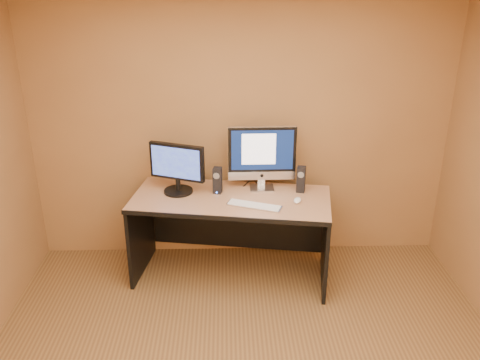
# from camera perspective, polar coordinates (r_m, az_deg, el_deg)

# --- Properties ---
(walls) EXTENTS (4.00, 4.00, 2.60)m
(walls) POSITION_cam_1_polar(r_m,az_deg,el_deg) (3.00, 1.31, -5.59)
(walls) COLOR olive
(walls) RESTS_ON ground
(desk) EXTENTS (1.87, 1.04, 0.82)m
(desk) POSITION_cam_1_polar(r_m,az_deg,el_deg) (4.74, -1.00, -6.48)
(desk) COLOR tan
(desk) RESTS_ON ground
(imac) EXTENTS (0.63, 0.24, 0.61)m
(imac) POSITION_cam_1_polar(r_m,az_deg,el_deg) (4.63, 2.52, 2.50)
(imac) COLOR #BABABE
(imac) RESTS_ON desk
(second_monitor) EXTENTS (0.59, 0.44, 0.46)m
(second_monitor) POSITION_cam_1_polar(r_m,az_deg,el_deg) (4.60, -7.06, 1.27)
(second_monitor) COLOR black
(second_monitor) RESTS_ON desk
(speaker_left) EXTENTS (0.09, 0.09, 0.24)m
(speaker_left) POSITION_cam_1_polar(r_m,az_deg,el_deg) (4.61, -2.55, -0.04)
(speaker_left) COLOR black
(speaker_left) RESTS_ON desk
(speaker_right) EXTENTS (0.09, 0.10, 0.24)m
(speaker_right) POSITION_cam_1_polar(r_m,az_deg,el_deg) (4.66, 6.87, 0.08)
(speaker_right) COLOR black
(speaker_right) RESTS_ON desk
(keyboard) EXTENTS (0.49, 0.29, 0.02)m
(keyboard) POSITION_cam_1_polar(r_m,az_deg,el_deg) (4.38, 1.60, -2.88)
(keyboard) COLOR silver
(keyboard) RESTS_ON desk
(mouse) EXTENTS (0.10, 0.13, 0.04)m
(mouse) POSITION_cam_1_polar(r_m,az_deg,el_deg) (4.48, 6.46, -2.27)
(mouse) COLOR white
(mouse) RESTS_ON desk
(cable_a) EXTENTS (0.08, 0.24, 0.01)m
(cable_a) POSITION_cam_1_polar(r_m,az_deg,el_deg) (4.85, 1.88, -0.32)
(cable_a) COLOR black
(cable_a) RESTS_ON desk
(cable_b) EXTENTS (0.09, 0.18, 0.01)m
(cable_b) POSITION_cam_1_polar(r_m,az_deg,el_deg) (4.85, 0.85, -0.29)
(cable_b) COLOR black
(cable_b) RESTS_ON desk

